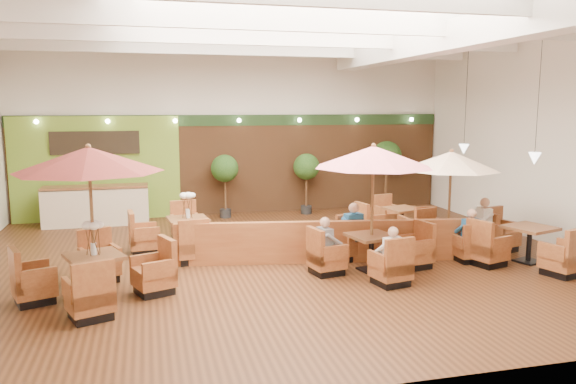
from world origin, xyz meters
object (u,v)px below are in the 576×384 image
object	(u,v)px
table_4	(517,246)
table_0	(91,196)
diner_2	(327,239)
topiary_1	(306,169)
diner_1	(355,226)
diner_4	(482,219)
table_3	(177,233)
table_5	(393,223)
service_counter	(96,206)
topiary_2	(387,159)
diner_0	(391,249)
booth_divider	(328,242)
topiary_0	(225,171)
diner_3	(469,229)
table_2	(450,182)
table_1	(373,185)

from	to	relation	value
table_4	table_0	bearing A→B (deg)	164.11
diner_2	topiary_1	bearing A→B (deg)	155.15
diner_1	diner_4	world-z (taller)	diner_1
table_3	table_5	world-z (taller)	table_3
service_counter	topiary_1	xyz separation A→B (m)	(6.53, 0.20, 0.89)
topiary_2	diner_0	size ratio (longest dim) A/B	3.25
booth_divider	diner_2	xyz separation A→B (m)	(-0.30, -0.86, 0.27)
diner_0	table_3	bearing A→B (deg)	126.33
table_0	table_3	xyz separation A→B (m)	(1.63, 3.03, -1.44)
table_4	diner_2	size ratio (longest dim) A/B	3.87
topiary_2	diner_2	distance (m)	7.88
table_4	topiary_2	size ratio (longest dim) A/B	1.26
table_5	diner_0	bearing A→B (deg)	-127.19
topiary_0	diner_1	world-z (taller)	topiary_0
table_5	topiary_0	distance (m)	5.56
topiary_2	diner_0	world-z (taller)	topiary_2
topiary_0	diner_4	xyz separation A→B (m)	(5.56, -5.53, -0.72)
table_4	diner_2	bearing A→B (deg)	159.81
topiary_2	diner_0	bearing A→B (deg)	-113.17
diner_3	table_5	bearing A→B (deg)	95.86
topiary_2	diner_4	size ratio (longest dim) A/B	2.82
diner_4	table_2	bearing A→B (deg)	96.43
diner_2	diner_3	distance (m)	3.42
booth_divider	diner_3	world-z (taller)	diner_3
table_0	diner_0	distance (m)	5.74
diner_0	diner_3	world-z (taller)	diner_3
table_5	diner_4	xyz separation A→B (m)	(1.47, -1.95, 0.42)
diner_0	diner_4	world-z (taller)	diner_4
table_0	table_4	xyz separation A→B (m)	(8.98, 0.14, -1.51)
table_3	table_5	distance (m)	5.83
diner_3	diner_4	xyz separation A→B (m)	(0.91, 0.91, 0.02)
service_counter	table_0	distance (m)	6.91
topiary_1	diner_3	bearing A→B (deg)	-72.88
table_0	table_1	distance (m)	5.60
table_0	diner_4	bearing A→B (deg)	-11.61
table_2	diner_4	size ratio (longest dim) A/B	3.00
topiary_0	table_4	bearing A→B (deg)	-50.47
table_1	diner_4	bearing A→B (deg)	5.85
table_2	table_3	world-z (taller)	table_2
service_counter	topiary_0	size ratio (longest dim) A/B	1.50
table_2	topiary_2	xyz separation A→B (m)	(0.82, 5.53, 0.03)
diner_2	diner_1	bearing A→B (deg)	122.49
table_1	topiary_1	size ratio (longest dim) A/B	1.40
table_1	diner_3	bearing A→B (deg)	-8.50
topiary_0	diner_2	xyz separation A→B (m)	(1.23, -6.56, -0.75)
diner_4	table_4	bearing A→B (deg)	-170.42
booth_divider	topiary_0	world-z (taller)	topiary_0
booth_divider	table_0	size ratio (longest dim) A/B	2.31
service_counter	diner_4	size ratio (longest dim) A/B	3.61
diner_3	diner_4	bearing A→B (deg)	39.91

